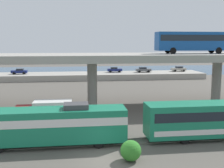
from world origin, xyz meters
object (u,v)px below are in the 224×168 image
parked_car_0 (143,70)px  transit_bus_on_overpass (193,41)px  train_locomotive (43,124)px  parked_car_2 (19,71)px  parked_car_1 (115,70)px  service_truck_east (46,112)px  parked_car_3 (179,69)px

parked_car_0 → transit_bus_on_overpass: bearing=-90.8°
train_locomotive → transit_bus_on_overpass: (21.89, 15.96, 8.19)m
transit_bus_on_overpass → parked_car_2: 49.30m
parked_car_0 → parked_car_1: size_ratio=1.04×
train_locomotive → service_truck_east: size_ratio=2.33×
transit_bus_on_overpass → service_truck_east: 25.61m
parked_car_3 → transit_bus_on_overpass: bearing=72.5°
service_truck_east → train_locomotive: bearing=93.8°
train_locomotive → parked_car_1: bearing=-105.2°
service_truck_east → parked_car_1: (14.66, 45.24, 0.73)m
parked_car_0 → service_truck_east: bearing=-117.3°
train_locomotive → service_truck_east: train_locomotive is taller
parked_car_3 → parked_car_0: bearing=6.3°
train_locomotive → parked_car_3: bearing=-122.5°
service_truck_east → parked_car_1: parked_car_1 is taller
service_truck_east → parked_car_3: bearing=-126.7°
parked_car_0 → train_locomotive: bearing=-113.6°
parked_car_0 → parked_car_1: bearing=172.9°
train_locomotive → service_truck_east: 7.09m
parked_car_1 → parked_car_3: 19.19m
parked_car_0 → parked_car_3: same height
parked_car_0 → parked_car_2: (-34.35, -0.36, -0.00)m
train_locomotive → parked_car_2: train_locomotive is taller
parked_car_1 → parked_car_0: bearing=-7.1°
transit_bus_on_overpass → service_truck_east: transit_bus_on_overpass is taller
service_truck_east → parked_car_3: (33.85, 45.42, 0.73)m
service_truck_east → parked_car_2: size_ratio=1.64×
train_locomotive → parked_car_2: (-11.95, 50.91, 0.17)m
parked_car_2 → parked_car_3: size_ratio=0.99×
transit_bus_on_overpass → parked_car_3: transit_bus_on_overpass is taller
transit_bus_on_overpass → service_truck_east: (-22.36, -8.91, -8.74)m
service_truck_east → parked_car_1: 47.56m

